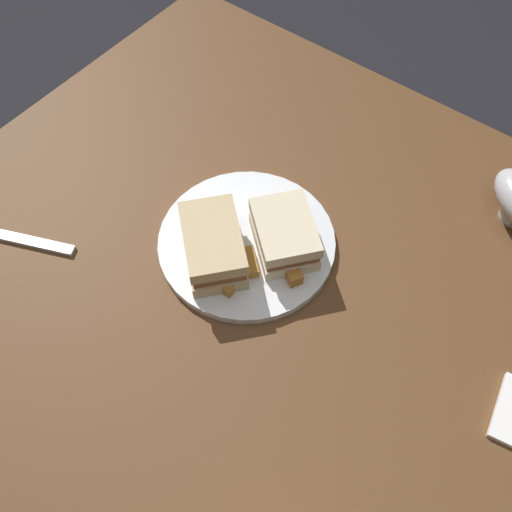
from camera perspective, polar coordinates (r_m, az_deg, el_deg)
name	(u,v)px	position (r m, az deg, el deg)	size (l,w,h in m)	color
ground_plane	(261,433)	(1.51, 0.55, -17.24)	(6.00, 6.00, 0.00)	black
dining_table	(263,382)	(1.15, 0.70, -12.45)	(1.10, 0.98, 0.75)	brown
plate	(247,242)	(0.84, -0.94, 1.39)	(0.26, 0.26, 0.01)	white
sandwich_half_left	(213,246)	(0.80, -4.31, 1.05)	(0.14, 0.14, 0.06)	#CCB284
sandwich_half_right	(284,235)	(0.81, 2.86, 2.16)	(0.13, 0.13, 0.05)	beige
potato_wedge_front	(249,262)	(0.81, -0.73, -0.64)	(0.05, 0.02, 0.01)	#B77F33
potato_wedge_middle	(290,269)	(0.80, 3.42, -1.31)	(0.05, 0.02, 0.02)	#AD702D
potato_wedge_back	(221,283)	(0.79, -3.47, -2.73)	(0.04, 0.02, 0.02)	#B77F33
potato_wedge_left_edge	(223,264)	(0.81, -3.33, -0.77)	(0.05, 0.02, 0.02)	gold
fork	(17,239)	(0.92, -22.74, 1.60)	(0.18, 0.02, 0.01)	silver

